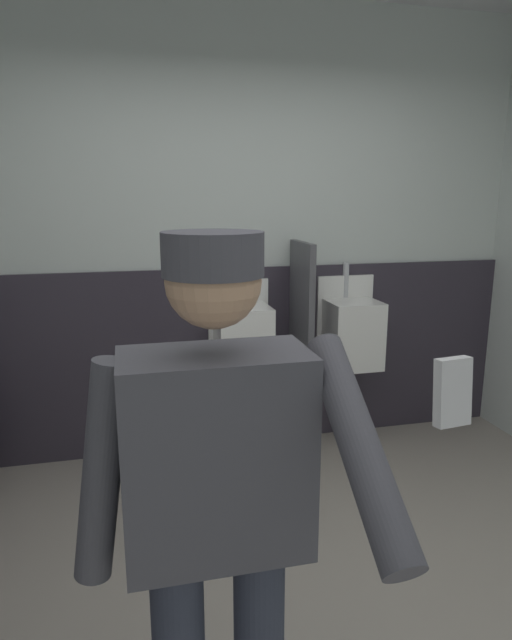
# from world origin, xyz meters

# --- Properties ---
(ground_plane) EXTENTS (4.48, 4.16, 0.04)m
(ground_plane) POSITION_xyz_m (0.00, 0.00, -0.02)
(ground_plane) COLOR gray
(wall_back) EXTENTS (4.48, 0.12, 2.86)m
(wall_back) POSITION_xyz_m (0.00, 1.84, 1.43)
(wall_back) COLOR silver
(wall_back) RESTS_ON ground_plane
(wainscot_band_back) EXTENTS (3.88, 0.03, 1.22)m
(wainscot_band_back) POSITION_xyz_m (0.00, 1.76, 0.61)
(wainscot_band_back) COLOR #2D2833
(wainscot_band_back) RESTS_ON ground_plane
(urinal_left) EXTENTS (0.40, 0.34, 1.24)m
(urinal_left) POSITION_xyz_m (0.02, 1.62, 0.78)
(urinal_left) COLOR white
(urinal_left) RESTS_ON ground_plane
(urinal_middle) EXTENTS (0.40, 0.34, 1.24)m
(urinal_middle) POSITION_xyz_m (0.77, 1.62, 0.78)
(urinal_middle) COLOR white
(urinal_middle) RESTS_ON ground_plane
(privacy_divider_panel) EXTENTS (0.04, 0.40, 0.90)m
(privacy_divider_panel) POSITION_xyz_m (0.39, 1.55, 0.95)
(privacy_divider_panel) COLOR #4C4C51
(person) EXTENTS (0.68, 0.60, 1.60)m
(person) POSITION_xyz_m (-0.49, -0.46, 0.95)
(person) COLOR #2D3342
(person) RESTS_ON ground_plane
(cell_phone) EXTENTS (0.06, 0.04, 0.11)m
(cell_phone) POSITION_xyz_m (-0.19, -0.96, 1.38)
(cell_phone) COLOR silver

